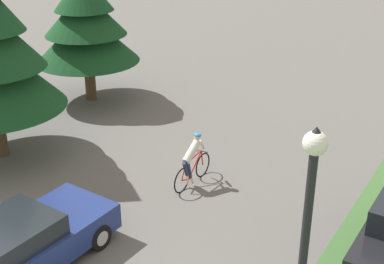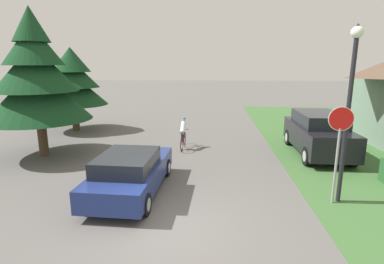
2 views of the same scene
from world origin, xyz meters
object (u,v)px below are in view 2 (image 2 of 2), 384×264
object	(u,v)px
conifer_tall_far	(72,81)
parked_suv_right	(318,134)
sedan_left_lane	(131,172)
street_lamp	(350,93)
cyclist	(183,134)
conifer_tall_near	(36,78)
stop_sign	(339,137)

from	to	relation	value
conifer_tall_far	parked_suv_right	bearing A→B (deg)	-17.43
sedan_left_lane	street_lamp	world-z (taller)	street_lamp
cyclist	conifer_tall_near	world-z (taller)	conifer_tall_near
parked_suv_right	conifer_tall_far	bearing A→B (deg)	72.98
conifer_tall_far	street_lamp	bearing A→B (deg)	-36.49
stop_sign	conifer_tall_near	bearing A→B (deg)	-15.39
street_lamp	conifer_tall_far	distance (m)	15.06
sedan_left_lane	parked_suv_right	bearing A→B (deg)	-54.70
stop_sign	conifer_tall_far	xyz separation A→B (m)	(-11.90, 9.06, 1.03)
parked_suv_right	cyclist	bearing A→B (deg)	85.52
cyclist	parked_suv_right	world-z (taller)	parked_suv_right
cyclist	stop_sign	size ratio (longest dim) A/B	0.64
stop_sign	conifer_tall_far	distance (m)	14.99
conifer_tall_far	sedan_left_lane	bearing A→B (deg)	-56.24
cyclist	conifer_tall_near	size ratio (longest dim) A/B	0.29
cyclist	street_lamp	distance (m)	7.84
stop_sign	street_lamp	world-z (taller)	street_lamp
cyclist	stop_sign	distance (m)	7.49
stop_sign	street_lamp	bearing A→B (deg)	-148.19
stop_sign	conifer_tall_near	size ratio (longest dim) A/B	0.45
cyclist	conifer_tall_far	size ratio (longest dim) A/B	0.37
sedan_left_lane	parked_suv_right	size ratio (longest dim) A/B	0.93
street_lamp	conifer_tall_near	distance (m)	11.78
parked_suv_right	street_lamp	size ratio (longest dim) A/B	0.94
sedan_left_lane	conifer_tall_near	distance (m)	6.68
street_lamp	cyclist	bearing A→B (deg)	133.71
cyclist	parked_suv_right	xyz separation A→B (m)	(6.08, -0.52, 0.24)
parked_suv_right	stop_sign	xyz separation A→B (m)	(-1.14, -4.97, 1.03)
cyclist	conifer_tall_far	xyz separation A→B (m)	(-6.97, 3.58, 2.30)
sedan_left_lane	cyclist	world-z (taller)	cyclist
conifer_tall_near	street_lamp	bearing A→B (deg)	-18.61
stop_sign	cyclist	bearing A→B (deg)	-43.97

